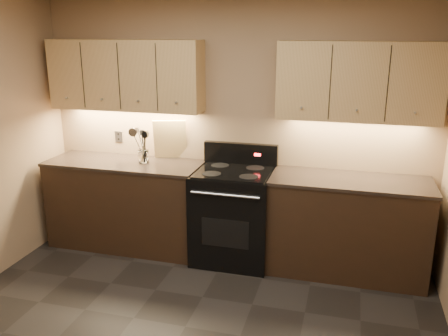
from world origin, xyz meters
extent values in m
cube|color=#997A5A|center=(0.00, 2.00, 1.30)|extent=(4.00, 0.04, 2.60)
cube|color=black|center=(-1.10, 1.70, 0.45)|extent=(1.60, 0.60, 0.90)
cube|color=#392C24|center=(-1.10, 1.70, 0.92)|extent=(1.62, 0.62, 0.03)
cube|color=black|center=(1.18, 1.70, 0.45)|extent=(1.44, 0.60, 0.90)
cube|color=#392C24|center=(1.18, 1.70, 0.92)|extent=(1.46, 0.62, 0.03)
cube|color=black|center=(0.08, 1.68, 0.46)|extent=(0.76, 0.65, 0.92)
cube|color=black|center=(0.08, 1.68, 0.93)|extent=(0.70, 0.60, 0.01)
cube|color=black|center=(0.08, 1.96, 1.03)|extent=(0.76, 0.07, 0.22)
cube|color=red|center=(0.26, 1.92, 1.04)|extent=(0.06, 0.00, 0.03)
cylinder|color=silver|center=(0.08, 1.34, 0.80)|extent=(0.65, 0.02, 0.02)
cube|color=black|center=(0.08, 1.35, 0.41)|extent=(0.46, 0.00, 0.28)
cylinder|color=black|center=(-0.10, 1.53, 0.93)|extent=(0.18, 0.18, 0.00)
cylinder|color=black|center=(0.26, 1.53, 0.93)|extent=(0.18, 0.18, 0.00)
cylinder|color=black|center=(-0.10, 1.82, 0.93)|extent=(0.18, 0.18, 0.00)
cylinder|color=black|center=(0.26, 1.82, 0.93)|extent=(0.18, 0.18, 0.00)
cube|color=tan|center=(-1.10, 1.85, 1.80)|extent=(1.60, 0.30, 0.70)
cube|color=tan|center=(1.18, 1.85, 1.80)|extent=(1.44, 0.30, 0.70)
cube|color=#B2B5BA|center=(-1.30, 1.99, 1.12)|extent=(0.08, 0.01, 0.12)
cylinder|color=white|center=(-0.89, 1.72, 1.00)|extent=(0.12, 0.12, 0.13)
cylinder|color=white|center=(-0.89, 1.72, 0.94)|extent=(0.10, 0.10, 0.02)
cube|color=#DBB976|center=(-0.68, 1.94, 1.14)|extent=(0.36, 0.22, 0.42)
camera|label=1|loc=(1.14, -2.58, 2.26)|focal=38.00mm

